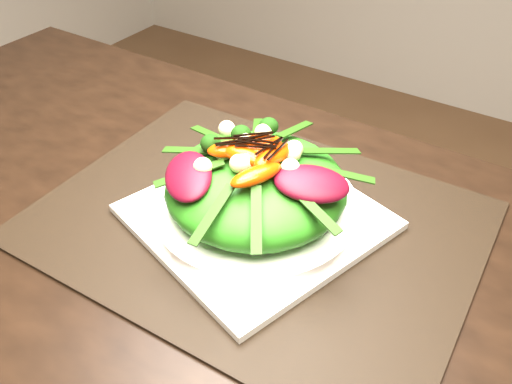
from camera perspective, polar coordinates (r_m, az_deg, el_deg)
The scene contains 10 objects.
dining_table at distance 0.55m, azimuth -1.67°, elevation -17.82°, with size 1.60×0.90×0.75m, color black.
placemat at distance 0.66m, azimuth -0.00°, elevation -3.07°, with size 0.51×0.39×0.00m, color black.
plate_base at distance 0.65m, azimuth -0.00°, elevation -2.61°, with size 0.26×0.26×0.01m, color white.
salad_bowl at distance 0.64m, azimuth -0.00°, elevation -1.68°, with size 0.24×0.24×0.02m, color white.
lettuce_mound at distance 0.62m, azimuth 0.00°, elevation 0.64°, with size 0.21×0.21×0.07m, color #2E7B17.
radicchio_leaf at distance 0.57m, azimuth 5.89°, elevation 0.88°, with size 0.08×0.05×0.02m, color #460713.
orange_segment at distance 0.60m, azimuth 0.56°, elevation 4.34°, with size 0.06×0.03×0.02m, color red.
broccoli_floret at distance 0.65m, azimuth -3.89°, elevation 6.84°, with size 0.03×0.03×0.03m, color black.
macadamia_nut at distance 0.56m, azimuth 0.91°, elevation 1.03°, with size 0.02×0.02×0.02m, color beige.
balsamic_drizzle at distance 0.60m, azimuth 0.57°, elevation 5.05°, with size 0.04×0.00×0.00m, color black.
Camera 1 is at (0.18, -0.25, 1.19)m, focal length 38.00 mm.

